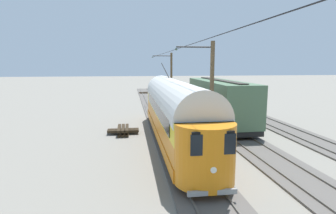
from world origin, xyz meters
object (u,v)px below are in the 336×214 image
boxcar_adjacent (219,101)px  spare_tie_stack (123,130)px  catenary_pole_foreground (171,78)px  vintage_streetcar (174,109)px  track_end_bumper (240,107)px  catenary_pole_mid_near (211,91)px

boxcar_adjacent → spare_tie_stack: 8.92m
boxcar_adjacent → catenary_pole_foreground: (2.49, -12.40, 1.42)m
vintage_streetcar → track_end_bumper: 15.15m
vintage_streetcar → catenary_pole_mid_near: bearing=161.2°
catenary_pole_mid_near → spare_tie_stack: (5.95, -3.31, -3.31)m
boxcar_adjacent → track_end_bumper: bearing=-125.3°
catenary_pole_mid_near → catenary_pole_foreground: bearing=-90.0°
vintage_streetcar → boxcar_adjacent: vintage_streetcar is taller
vintage_streetcar → catenary_pole_mid_near: size_ratio=2.66×
spare_tie_stack → vintage_streetcar: bearing=145.1°
catenary_pole_mid_near → spare_tie_stack: bearing=-29.1°
catenary_pole_mid_near → track_end_bumper: catenary_pole_mid_near is taller
catenary_pole_foreground → catenary_pole_mid_near: (0.00, 17.87, 0.00)m
catenary_pole_foreground → spare_tie_stack: 16.08m
boxcar_adjacent → catenary_pole_foreground: size_ratio=1.67×
boxcar_adjacent → spare_tie_stack: size_ratio=4.79×
vintage_streetcar → spare_tie_stack: (3.59, -2.51, -2.00)m
spare_tie_stack → track_end_bumper: size_ratio=1.33×
catenary_pole_foreground → boxcar_adjacent: bearing=101.4°
catenary_pole_foreground → catenary_pole_mid_near: size_ratio=1.00×
boxcar_adjacent → catenary_pole_mid_near: 6.18m
vintage_streetcar → catenary_pole_mid_near: catenary_pole_mid_near is taller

